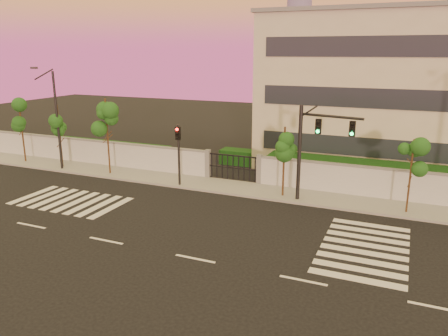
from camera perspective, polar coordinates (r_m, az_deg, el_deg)
The scene contains 14 objects.
ground at distance 20.42m, azimuth -3.77°, elevation -11.75°, with size 120.00×120.00×0.00m, color black.
sidewalk at distance 29.43m, azimuth 5.50°, elevation -3.08°, with size 60.00×3.00×0.15m, color gray.
perimeter_wall at distance 30.49m, azimuth 6.60°, elevation -0.52°, with size 60.00×0.36×2.20m.
hedge_row at distance 32.85m, azimuth 9.73°, elevation 0.04°, with size 41.00×4.25×1.80m.
institutional_building at distance 38.32m, azimuth 24.37°, elevation 9.17°, with size 24.40×12.40×12.25m.
road_markings at distance 24.12m, azimuth -3.09°, elevation -7.37°, with size 57.00×7.62×0.02m.
street_tree_a at distance 40.10m, azimuth -25.03°, elevation 6.21°, with size 1.61×1.28×5.45m.
street_tree_b at distance 36.98m, azimuth -20.76°, elevation 5.65°, with size 1.55×1.24×5.14m.
street_tree_c at distance 33.73m, azimuth -15.06°, elevation 6.16°, with size 1.60×1.27×5.83m.
street_tree_d at distance 27.73m, azimuth 7.94°, elevation 2.86°, with size 1.53×1.22×4.63m.
street_tree_e at distance 26.79m, azimuth 23.40°, elevation 1.01°, with size 1.38×1.10×4.44m.
traffic_signal_main at distance 26.91m, azimuth 11.46°, elevation 3.27°, with size 3.81×0.98×6.08m.
traffic_signal_secondary at distance 30.05m, azimuth -5.97°, elevation 2.64°, with size 0.34×0.34×4.38m.
streetlight_west at distance 36.19m, azimuth -21.17°, elevation 6.38°, with size 0.48×1.95×8.10m.
Camera 1 is at (8.36, -16.21, 9.19)m, focal length 35.00 mm.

